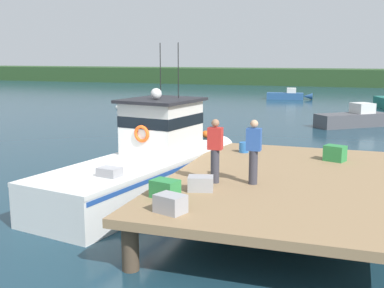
{
  "coord_description": "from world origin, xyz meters",
  "views": [
    {
      "loc": [
        6.42,
        -12.56,
        4.39
      ],
      "look_at": [
        1.2,
        2.79,
        1.4
      ],
      "focal_mm": 45.07,
      "sensor_mm": 36.0,
      "label": 1
    }
  ],
  "objects_px": {
    "main_fishing_boat": "(151,162)",
    "deckhand_by_the_boat": "(215,149)",
    "deckhand_further_back": "(254,151)",
    "mooring_buoy_channel_marker": "(206,134)",
    "bait_bucket": "(244,147)",
    "moored_boat_mid_harbor": "(357,118)",
    "crate_single_by_cleat": "(165,189)",
    "moored_boat_far_left": "(288,95)",
    "crate_stack_near_edge": "(335,153)",
    "mooring_buoy_inshore": "(118,107)",
    "crate_stack_mid_dock": "(170,204)",
    "crate_single_far": "(201,183)"
  },
  "relations": [
    {
      "from": "main_fishing_boat",
      "to": "deckhand_by_the_boat",
      "type": "relative_size",
      "value": 6.12
    },
    {
      "from": "deckhand_by_the_boat",
      "to": "deckhand_further_back",
      "type": "xyz_separation_m",
      "value": [
        0.94,
        0.18,
        0.0
      ]
    },
    {
      "from": "crate_single_by_cleat",
      "to": "mooring_buoy_inshore",
      "type": "distance_m",
      "value": 29.68
    },
    {
      "from": "crate_stack_near_edge",
      "to": "deckhand_further_back",
      "type": "height_order",
      "value": "deckhand_further_back"
    },
    {
      "from": "deckhand_by_the_boat",
      "to": "mooring_buoy_inshore",
      "type": "height_order",
      "value": "deckhand_by_the_boat"
    },
    {
      "from": "main_fishing_boat",
      "to": "crate_stack_near_edge",
      "type": "bearing_deg",
      "value": 11.88
    },
    {
      "from": "deckhand_by_the_boat",
      "to": "moored_boat_mid_harbor",
      "type": "height_order",
      "value": "deckhand_by_the_boat"
    },
    {
      "from": "main_fishing_boat",
      "to": "deckhand_further_back",
      "type": "xyz_separation_m",
      "value": [
        3.78,
        -2.28,
        1.05
      ]
    },
    {
      "from": "crate_single_far",
      "to": "mooring_buoy_inshore",
      "type": "distance_m",
      "value": 29.29
    },
    {
      "from": "moored_boat_far_left",
      "to": "mooring_buoy_channel_marker",
      "type": "height_order",
      "value": "moored_boat_far_left"
    },
    {
      "from": "deckhand_by_the_boat",
      "to": "mooring_buoy_channel_marker",
      "type": "relative_size",
      "value": 4.16
    },
    {
      "from": "crate_stack_near_edge",
      "to": "mooring_buoy_channel_marker",
      "type": "height_order",
      "value": "crate_stack_near_edge"
    },
    {
      "from": "deckhand_further_back",
      "to": "moored_boat_mid_harbor",
      "type": "xyz_separation_m",
      "value": [
        2.46,
        20.0,
        -1.56
      ]
    },
    {
      "from": "mooring_buoy_inshore",
      "to": "deckhand_by_the_boat",
      "type": "bearing_deg",
      "value": -57.57
    },
    {
      "from": "crate_stack_mid_dock",
      "to": "crate_single_by_cleat",
      "type": "xyz_separation_m",
      "value": [
        -0.51,
        0.96,
        0.01
      ]
    },
    {
      "from": "deckhand_further_back",
      "to": "moored_boat_mid_harbor",
      "type": "bearing_deg",
      "value": 83.0
    },
    {
      "from": "crate_stack_mid_dock",
      "to": "moored_boat_far_left",
      "type": "bearing_deg",
      "value": 94.26
    },
    {
      "from": "main_fishing_boat",
      "to": "deckhand_by_the_boat",
      "type": "xyz_separation_m",
      "value": [
        2.84,
        -2.46,
        1.05
      ]
    },
    {
      "from": "main_fishing_boat",
      "to": "moored_boat_far_left",
      "type": "bearing_deg",
      "value": 90.61
    },
    {
      "from": "crate_stack_mid_dock",
      "to": "crate_stack_near_edge",
      "type": "bearing_deg",
      "value": 64.4
    },
    {
      "from": "crate_single_by_cleat",
      "to": "deckhand_by_the_boat",
      "type": "xyz_separation_m",
      "value": [
        0.71,
        1.62,
        0.65
      ]
    },
    {
      "from": "moored_boat_mid_harbor",
      "to": "bait_bucket",
      "type": "bearing_deg",
      "value": -102.44
    },
    {
      "from": "main_fishing_boat",
      "to": "mooring_buoy_inshore",
      "type": "height_order",
      "value": "main_fishing_boat"
    },
    {
      "from": "moored_boat_far_left",
      "to": "bait_bucket",
      "type": "bearing_deg",
      "value": -84.83
    },
    {
      "from": "deckhand_further_back",
      "to": "mooring_buoy_channel_marker",
      "type": "distance_m",
      "value": 14.05
    },
    {
      "from": "bait_bucket",
      "to": "deckhand_by_the_boat",
      "type": "xyz_separation_m",
      "value": [
        0.16,
        -4.04,
        0.69
      ]
    },
    {
      "from": "deckhand_further_back",
      "to": "main_fishing_boat",
      "type": "bearing_deg",
      "value": 148.89
    },
    {
      "from": "moored_boat_far_left",
      "to": "mooring_buoy_inshore",
      "type": "distance_m",
      "value": 18.28
    },
    {
      "from": "deckhand_further_back",
      "to": "mooring_buoy_inshore",
      "type": "bearing_deg",
      "value": 124.19
    },
    {
      "from": "crate_stack_mid_dock",
      "to": "moored_boat_mid_harbor",
      "type": "xyz_separation_m",
      "value": [
        3.61,
        22.76,
        -0.89
      ]
    },
    {
      "from": "bait_bucket",
      "to": "moored_boat_mid_harbor",
      "type": "relative_size",
      "value": 0.07
    },
    {
      "from": "mooring_buoy_inshore",
      "to": "crate_stack_mid_dock",
      "type": "bearing_deg",
      "value": -60.48
    },
    {
      "from": "main_fishing_boat",
      "to": "moored_boat_far_left",
      "type": "relative_size",
      "value": 2.16
    },
    {
      "from": "deckhand_by_the_boat",
      "to": "moored_boat_mid_harbor",
      "type": "relative_size",
      "value": 0.32
    },
    {
      "from": "crate_stack_mid_dock",
      "to": "bait_bucket",
      "type": "xyz_separation_m",
      "value": [
        0.05,
        6.62,
        -0.02
      ]
    },
    {
      "from": "crate_single_far",
      "to": "deckhand_by_the_boat",
      "type": "height_order",
      "value": "deckhand_by_the_boat"
    },
    {
      "from": "crate_single_by_cleat",
      "to": "moored_boat_far_left",
      "type": "xyz_separation_m",
      "value": [
        -2.51,
        39.46,
        -1.01
      ]
    },
    {
      "from": "bait_bucket",
      "to": "crate_single_far",
      "type": "bearing_deg",
      "value": -89.49
    },
    {
      "from": "moored_boat_far_left",
      "to": "moored_boat_mid_harbor",
      "type": "xyz_separation_m",
      "value": [
        6.62,
        -17.66,
        0.1
      ]
    },
    {
      "from": "crate_single_by_cleat",
      "to": "bait_bucket",
      "type": "relative_size",
      "value": 1.76
    },
    {
      "from": "mooring_buoy_channel_marker",
      "to": "deckhand_by_the_boat",
      "type": "bearing_deg",
      "value": -71.82
    },
    {
      "from": "crate_stack_near_edge",
      "to": "bait_bucket",
      "type": "xyz_separation_m",
      "value": [
        -2.94,
        0.4,
        -0.07
      ]
    },
    {
      "from": "crate_stack_near_edge",
      "to": "mooring_buoy_inshore",
      "type": "distance_m",
      "value": 27.42
    },
    {
      "from": "crate_stack_near_edge",
      "to": "mooring_buoy_inshore",
      "type": "height_order",
      "value": "crate_stack_near_edge"
    },
    {
      "from": "crate_single_far",
      "to": "moored_boat_far_left",
      "type": "xyz_separation_m",
      "value": [
        -3.1,
        38.66,
        -0.98
      ]
    },
    {
      "from": "deckhand_by_the_boat",
      "to": "crate_stack_near_edge",
      "type": "bearing_deg",
      "value": 52.74
    },
    {
      "from": "mooring_buoy_channel_marker",
      "to": "crate_stack_near_edge",
      "type": "bearing_deg",
      "value": -53.17
    },
    {
      "from": "deckhand_further_back",
      "to": "moored_boat_far_left",
      "type": "xyz_separation_m",
      "value": [
        -4.16,
        37.66,
        -1.66
      ]
    },
    {
      "from": "crate_single_by_cleat",
      "to": "moored_boat_mid_harbor",
      "type": "bearing_deg",
      "value": 79.31
    },
    {
      "from": "moored_boat_mid_harbor",
      "to": "crate_single_far",
      "type": "bearing_deg",
      "value": -99.51
    }
  ]
}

